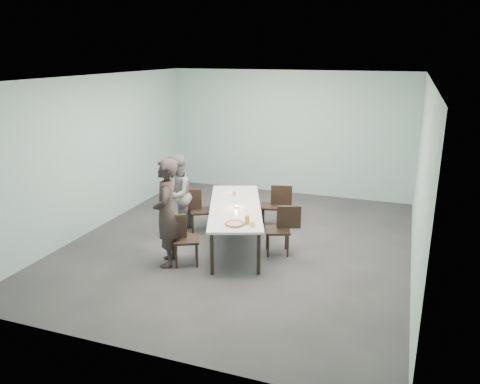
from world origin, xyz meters
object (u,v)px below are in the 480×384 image
(chair_near_right, at_px, (282,226))
(pizza, at_px, (235,224))
(amber_tumbler, at_px, (234,194))
(chair_far_left, at_px, (197,208))
(side_plate, at_px, (240,217))
(beer_glass, at_px, (247,220))
(water_tumbler, at_px, (252,224))
(chair_near_left, at_px, (181,236))
(table, at_px, (235,209))
(tealight, at_px, (236,207))
(diner_far, at_px, (177,194))
(diner_near, at_px, (167,213))
(chair_far_right, at_px, (276,203))

(chair_near_right, bearing_deg, pizza, 35.26)
(amber_tumbler, bearing_deg, chair_near_right, -30.46)
(chair_far_left, relative_size, side_plate, 4.83)
(beer_glass, bearing_deg, water_tumbler, -33.31)
(beer_glass, bearing_deg, chair_near_left, -166.68)
(table, bearing_deg, chair_near_left, -117.30)
(table, relative_size, chair_near_right, 3.16)
(chair_far_left, distance_m, tealight, 1.12)
(chair_near_right, distance_m, water_tumbler, 0.90)
(diner_far, relative_size, pizza, 4.59)
(diner_near, bearing_deg, pizza, 79.72)
(chair_far_left, relative_size, beer_glass, 5.80)
(table, xyz_separation_m, diner_near, (-0.77, -1.15, 0.21))
(chair_far_right, relative_size, amber_tumbler, 10.88)
(amber_tumbler, bearing_deg, side_plate, -64.96)
(chair_far_right, bearing_deg, side_plate, 71.81)
(chair_far_left, bearing_deg, table, -48.31)
(diner_near, bearing_deg, amber_tumbler, 140.89)
(table, height_order, tealight, tealight)
(chair_far_right, distance_m, pizza, 2.07)
(table, xyz_separation_m, tealight, (0.06, -0.12, 0.08))
(chair_far_left, bearing_deg, beer_glass, -67.55)
(pizza, bearing_deg, chair_far_right, 86.66)
(chair_near_left, xyz_separation_m, beer_glass, (1.07, 0.25, 0.32))
(side_plate, bearing_deg, beer_glass, -51.64)
(chair_near_left, distance_m, water_tumbler, 1.23)
(chair_far_left, height_order, tealight, chair_far_left)
(pizza, bearing_deg, diner_far, 145.31)
(chair_far_left, distance_m, beer_glass, 1.87)
(side_plate, bearing_deg, table, 118.11)
(chair_far_left, height_order, water_tumbler, chair_far_left)
(side_plate, bearing_deg, tealight, 118.41)
(diner_near, height_order, pizza, diner_near)
(pizza, distance_m, water_tumbler, 0.29)
(beer_glass, bearing_deg, tealight, 122.46)
(diner_far, bearing_deg, tealight, 67.31)
(chair_far_right, distance_m, side_plate, 1.70)
(diner_near, xyz_separation_m, pizza, (1.10, 0.22, -0.13))
(chair_near_right, height_order, beer_glass, beer_glass)
(beer_glass, bearing_deg, chair_near_right, 61.54)
(tealight, bearing_deg, chair_near_right, 1.45)
(side_plate, height_order, tealight, tealight)
(chair_near_left, bearing_deg, chair_near_right, 6.72)
(diner_near, xyz_separation_m, amber_tumbler, (0.54, 1.72, -0.11))
(amber_tumbler, bearing_deg, diner_far, -159.49)
(pizza, bearing_deg, chair_near_right, 55.22)
(diner_near, relative_size, beer_glass, 12.00)
(amber_tumbler, bearing_deg, table, -68.15)
(chair_near_left, xyz_separation_m, pizza, (0.89, 0.16, 0.27))
(chair_near_right, bearing_deg, table, -26.18)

